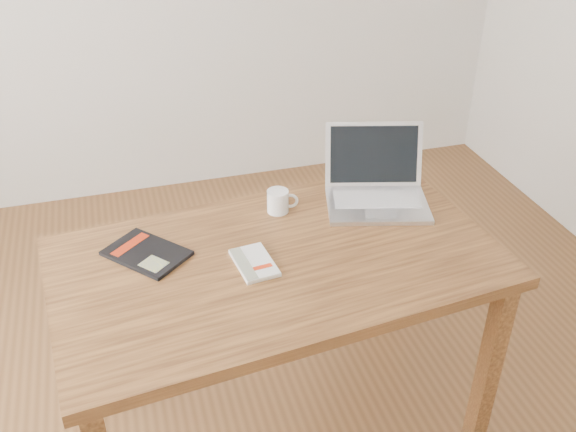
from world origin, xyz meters
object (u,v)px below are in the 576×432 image
object	(u,v)px
black_guidebook	(147,253)
laptop	(376,186)
white_guidebook	(254,263)
coffee_mug	(279,201)
desk	(278,281)

from	to	relation	value
black_guidebook	laptop	world-z (taller)	laptop
white_guidebook	coffee_mug	bearing A→B (deg)	54.46
white_guidebook	black_guidebook	world-z (taller)	white_guidebook
black_guidebook	coffee_mug	world-z (taller)	coffee_mug
black_guidebook	coffee_mug	size ratio (longest dim) A/B	2.74
black_guidebook	laptop	bearing A→B (deg)	-32.83
white_guidebook	laptop	bearing A→B (deg)	20.91
desk	laptop	size ratio (longest dim) A/B	3.43
desk	laptop	distance (m)	0.50
coffee_mug	desk	bearing A→B (deg)	-92.63
desk	black_guidebook	world-z (taller)	black_guidebook
desk	coffee_mug	size ratio (longest dim) A/B	13.43
white_guidebook	black_guidebook	bearing A→B (deg)	148.52
black_guidebook	laptop	size ratio (longest dim) A/B	0.70
desk	white_guidebook	world-z (taller)	white_guidebook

